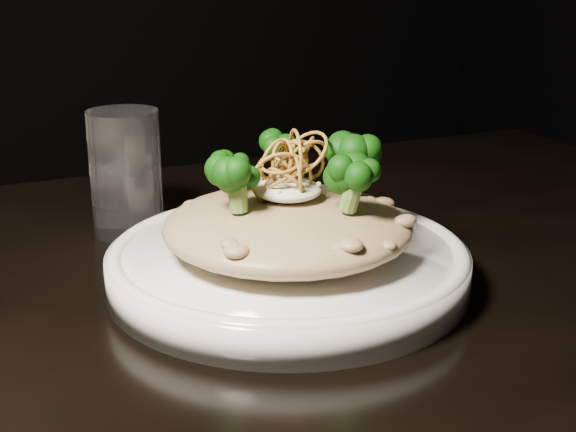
# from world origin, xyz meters

# --- Properties ---
(table) EXTENTS (1.10, 0.80, 0.75)m
(table) POSITION_xyz_m (0.00, 0.00, 0.67)
(table) COLOR black
(table) RESTS_ON ground
(plate) EXTENTS (0.27, 0.27, 0.03)m
(plate) POSITION_xyz_m (0.02, 0.03, 0.76)
(plate) COLOR white
(plate) RESTS_ON table
(risotto) EXTENTS (0.19, 0.19, 0.04)m
(risotto) POSITION_xyz_m (0.02, 0.02, 0.80)
(risotto) COLOR brown
(risotto) RESTS_ON plate
(broccoli) EXTENTS (0.12, 0.12, 0.04)m
(broccoli) POSITION_xyz_m (0.02, 0.02, 0.84)
(broccoli) COLOR black
(broccoli) RESTS_ON risotto
(cheese) EXTENTS (0.05, 0.05, 0.01)m
(cheese) POSITION_xyz_m (0.02, 0.02, 0.83)
(cheese) COLOR silver
(cheese) RESTS_ON risotto
(shallots) EXTENTS (0.05, 0.05, 0.03)m
(shallots) POSITION_xyz_m (0.02, 0.03, 0.85)
(shallots) COLOR brown
(shallots) RESTS_ON cheese
(drinking_glass) EXTENTS (0.07, 0.07, 0.11)m
(drinking_glass) POSITION_xyz_m (-0.06, 0.19, 0.81)
(drinking_glass) COLOR white
(drinking_glass) RESTS_ON table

